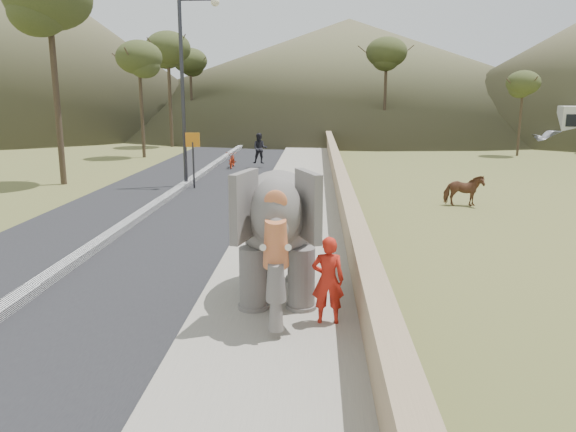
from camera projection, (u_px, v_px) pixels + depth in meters
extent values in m
plane|color=olive|center=(277.00, 306.00, 10.79)|extent=(160.00, 160.00, 0.00)
cube|color=black|center=(161.00, 204.00, 20.80)|extent=(7.00, 120.00, 0.03)
cube|color=black|center=(161.00, 201.00, 20.78)|extent=(0.35, 120.00, 0.22)
cube|color=#9E9687|center=(296.00, 203.00, 20.54)|extent=(3.00, 120.00, 0.15)
cube|color=tan|center=(341.00, 191.00, 20.35)|extent=(0.30, 120.00, 1.10)
cylinder|color=#313036|center=(183.00, 94.00, 23.93)|extent=(0.16, 0.16, 8.00)
sphere|color=#FFF2CC|center=(215.00, 2.00, 23.07)|extent=(0.36, 0.36, 0.36)
cylinder|color=#2D2D33|center=(194.00, 166.00, 23.91)|extent=(0.08, 0.08, 2.00)
cube|color=orange|center=(193.00, 140.00, 23.67)|extent=(0.60, 0.05, 0.60)
imported|color=brown|center=(464.00, 190.00, 20.29)|extent=(1.41, 0.74, 1.15)
imported|color=silver|center=(562.00, 138.00, 42.24)|extent=(4.23, 1.70, 1.44)
cone|color=brown|center=(348.00, 72.00, 77.37)|extent=(80.00, 80.00, 14.00)
imported|color=red|center=(328.00, 280.00, 9.49)|extent=(0.55, 0.36, 1.52)
imported|color=maroon|center=(232.00, 160.00, 30.84)|extent=(0.66, 1.75, 0.91)
imported|color=black|center=(260.00, 148.00, 30.63)|extent=(0.83, 0.66, 1.66)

